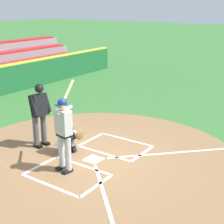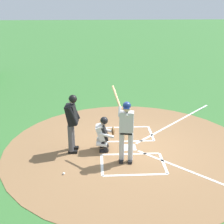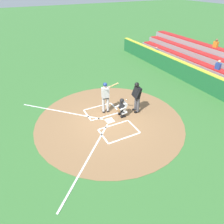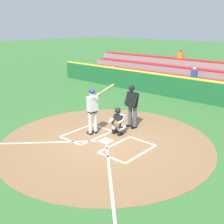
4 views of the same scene
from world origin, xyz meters
TOP-DOWN VIEW (x-y plane):
  - ground_plane at (0.00, 0.00)m, footprint 120.00×120.00m
  - dirt_circle at (0.00, 0.00)m, footprint 8.00×8.00m
  - home_plate_and_chalk at (0.00, 0.88)m, footprint 7.93×4.91m
  - batter at (0.88, -0.20)m, footprint 1.02×0.60m
  - catcher at (0.09, -0.82)m, footprint 0.59×0.63m
  - plate_umpire at (0.14, -1.78)m, footprint 0.60×0.45m

SIDE VIEW (x-z plane):
  - ground_plane at x=0.00m, z-range 0.00..0.00m
  - dirt_circle at x=0.00m, z-range 0.00..0.01m
  - home_plate_and_chalk at x=0.00m, z-range 0.01..0.02m
  - catcher at x=0.09m, z-range 0.02..1.15m
  - plate_umpire at x=0.14m, z-range 0.14..2.01m
  - batter at x=0.88m, z-range 0.04..2.16m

